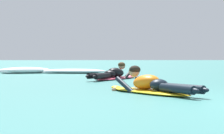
% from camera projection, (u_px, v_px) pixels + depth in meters
% --- Properties ---
extents(ground_plane, '(120.00, 120.00, 0.00)m').
position_uv_depth(ground_plane, '(167.00, 74.00, 15.57)').
color(ground_plane, '#387A75').
extents(surfer_near, '(1.60, 2.35, 0.54)m').
position_uv_depth(surfer_near, '(151.00, 86.00, 7.51)').
color(surfer_near, yellow).
rests_on(surfer_near, ground).
extents(surfer_far, '(1.64, 2.40, 0.54)m').
position_uv_depth(surfer_far, '(113.00, 75.00, 12.10)').
color(surfer_far, '#E54C66').
rests_on(surfer_far, ground).
extents(whitewater_front, '(2.62, 1.15, 0.18)m').
position_uv_depth(whitewater_front, '(74.00, 71.00, 16.47)').
color(whitewater_front, white).
rests_on(whitewater_front, ground).
extents(whitewater_mid_right, '(2.12, 1.25, 0.24)m').
position_uv_depth(whitewater_mid_right, '(25.00, 70.00, 16.44)').
color(whitewater_mid_right, white).
rests_on(whitewater_mid_right, ground).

